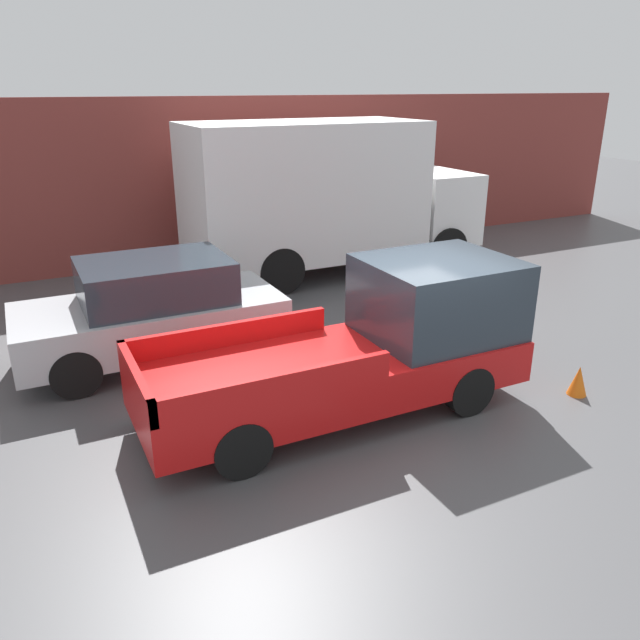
% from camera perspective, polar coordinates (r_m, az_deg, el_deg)
% --- Properties ---
extents(ground_plane, '(60.00, 60.00, 0.00)m').
position_cam_1_polar(ground_plane, '(9.34, 7.88, -7.42)').
color(ground_plane, '#4C4C4F').
extents(building_wall, '(28.00, 0.15, 4.12)m').
position_cam_1_polar(building_wall, '(16.68, -9.77, 12.46)').
color(building_wall, brown).
rests_on(building_wall, ground).
extents(pickup_truck, '(5.43, 1.95, 2.04)m').
position_cam_1_polar(pickup_truck, '(8.83, 4.75, -2.21)').
color(pickup_truck, red).
rests_on(pickup_truck, ground).
extents(car, '(4.28, 1.98, 1.72)m').
position_cam_1_polar(car, '(10.70, -15.06, 0.87)').
color(car, '#B7BABF').
rests_on(car, ground).
extents(delivery_truck, '(7.23, 2.58, 3.60)m').
position_cam_1_polar(delivery_truck, '(15.18, 0.36, 11.44)').
color(delivery_truck, white).
rests_on(delivery_truck, ground).
extents(traffic_cone, '(0.29, 0.29, 0.46)m').
position_cam_1_polar(traffic_cone, '(10.13, 22.55, -5.14)').
color(traffic_cone, orange).
rests_on(traffic_cone, ground).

